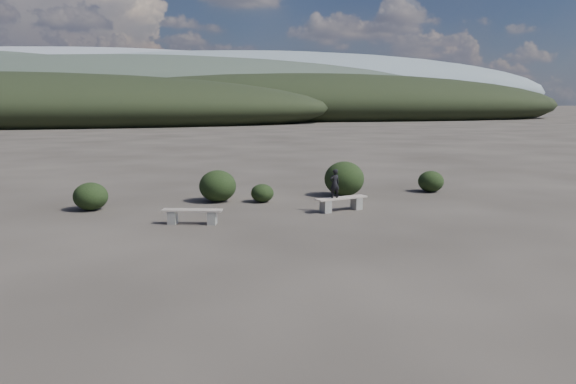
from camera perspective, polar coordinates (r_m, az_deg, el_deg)
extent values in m
plane|color=#2D2823|center=(13.33, 3.41, -6.99)|extent=(1200.00, 1200.00, 0.00)
cube|color=slate|center=(17.58, -11.65, -2.54)|extent=(0.35, 0.42, 0.41)
cube|color=slate|center=(17.31, -7.72, -2.62)|extent=(0.35, 0.42, 0.41)
cube|color=gray|center=(17.39, -9.72, -1.84)|extent=(1.87, 0.91, 0.05)
cube|color=slate|center=(19.01, 3.85, -1.48)|extent=(0.35, 0.43, 0.43)
cube|color=slate|center=(19.72, 6.97, -1.15)|extent=(0.35, 0.43, 0.43)
cube|color=gray|center=(19.32, 5.45, -0.61)|extent=(1.95, 0.87, 0.05)
imported|color=black|center=(19.08, 4.76, 0.86)|extent=(0.40, 0.31, 0.99)
ellipsoid|color=black|center=(20.56, -19.42, -0.42)|extent=(1.18, 1.18, 0.96)
ellipsoid|color=black|center=(21.21, -7.16, 0.62)|extent=(1.39, 1.39, 1.19)
ellipsoid|color=black|center=(20.99, -2.63, -0.11)|extent=(0.86, 0.86, 0.69)
ellipsoid|color=black|center=(22.43, 5.73, 1.35)|extent=(1.58, 1.58, 1.38)
ellipsoid|color=black|center=(24.13, 14.32, 1.05)|extent=(1.06, 1.06, 0.88)
ellipsoid|color=black|center=(104.35, -26.17, 7.59)|extent=(110.00, 40.00, 12.00)
ellipsoid|color=black|center=(128.25, 3.43, 8.79)|extent=(120.00, 44.00, 14.00)
ellipsoid|color=#2F392E|center=(172.25, -13.15, 9.38)|extent=(190.00, 64.00, 24.00)
ellipsoid|color=slate|center=(320.89, -0.97, 10.15)|extent=(340.00, 110.00, 44.00)
ellipsoid|color=gray|center=(413.12, -18.16, 9.84)|extent=(460.00, 140.00, 56.00)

